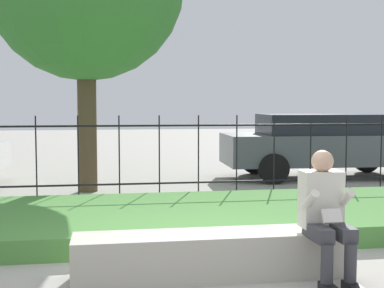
% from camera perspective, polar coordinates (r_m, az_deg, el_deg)
% --- Properties ---
extents(ground_plane, '(60.00, 60.00, 0.00)m').
position_cam_1_polar(ground_plane, '(5.30, 1.16, -14.04)').
color(ground_plane, '#A8A399').
extents(stone_bench, '(2.66, 0.51, 0.43)m').
position_cam_1_polar(stone_bench, '(5.26, 2.19, -12.00)').
color(stone_bench, '#B7B2A3').
rests_on(stone_bench, ground_plane).
extents(person_seated_reader, '(0.42, 0.73, 1.23)m').
position_cam_1_polar(person_seated_reader, '(5.18, 14.04, -6.97)').
color(person_seated_reader, black).
rests_on(person_seated_reader, ground_plane).
extents(grass_berm, '(10.92, 2.79, 0.25)m').
position_cam_1_polar(grass_berm, '(7.27, -1.83, -7.95)').
color(grass_berm, '#4C893D').
rests_on(grass_berm, ground_plane).
extents(iron_fence, '(8.92, 0.03, 1.47)m').
position_cam_1_polar(iron_fence, '(9.24, -3.50, -1.26)').
color(iron_fence, black).
rests_on(iron_fence, ground_plane).
extents(car_parked_right, '(4.57, 1.97, 1.44)m').
position_cam_1_polar(car_parked_right, '(12.40, 13.73, 0.03)').
color(car_parked_right, '#4C5156').
rests_on(car_parked_right, ground_plane).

